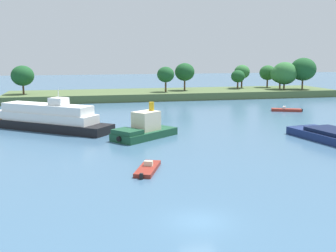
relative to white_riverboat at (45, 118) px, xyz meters
name	(u,v)px	position (x,y,z in m)	size (l,w,h in m)	color
ground_plane	(199,222)	(12.82, -38.28, -1.70)	(400.00, 400.00, 0.00)	#3D607F
treeline_island	(196,87)	(35.57, 39.53, 0.96)	(85.00, 17.22, 10.30)	#4C6038
white_riverboat	(45,118)	(0.00, 0.00, 0.00)	(20.39, 17.26, 6.40)	black
tugboat	(144,129)	(13.63, -9.63, -0.48)	(9.97, 8.95, 4.83)	#19472D
small_motorboat	(148,169)	(11.44, -25.34, -1.47)	(3.54, 5.53, 0.90)	maroon
fishing_skiff	(286,110)	(45.78, 9.89, -1.42)	(5.97, 3.77, 1.02)	maroon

